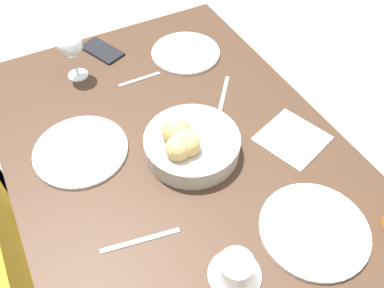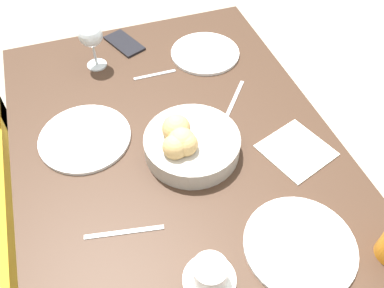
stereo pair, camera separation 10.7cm
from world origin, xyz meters
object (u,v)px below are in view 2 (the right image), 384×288
at_px(plate_near_right, 205,53).
at_px(cell_phone, 124,43).
at_px(coffee_cup, 210,274).
at_px(knife_silver, 124,232).
at_px(wine_glass, 91,36).
at_px(fork_silver, 234,100).
at_px(napkin, 296,150).
at_px(plate_far_center, 85,138).
at_px(plate_near_left, 300,246).
at_px(spoon_coffee, 155,75).
at_px(bread_basket, 189,143).

relative_size(plate_near_right, cell_phone, 1.38).
distance_m(coffee_cup, knife_silver, 0.23).
relative_size(wine_glass, fork_silver, 1.05).
bearing_deg(knife_silver, napkin, -79.77).
xyz_separation_m(plate_far_center, coffee_cup, (-0.49, -0.18, 0.02)).
xyz_separation_m(plate_near_right, cell_phone, (0.14, 0.25, -0.00)).
relative_size(plate_far_center, coffee_cup, 2.20).
distance_m(plate_near_right, cell_phone, 0.29).
height_order(knife_silver, napkin, napkin).
relative_size(plate_near_right, fork_silver, 1.55).
distance_m(plate_near_left, plate_near_right, 0.73).
relative_size(plate_near_right, knife_silver, 1.26).
distance_m(plate_far_center, wine_glass, 0.34).
distance_m(wine_glass, fork_silver, 0.48).
bearing_deg(cell_phone, plate_near_left, -166.95).
bearing_deg(plate_near_right, plate_far_center, 119.32).
bearing_deg(knife_silver, coffee_cup, -139.20).
distance_m(napkin, cell_phone, 0.71).
distance_m(plate_far_center, spoon_coffee, 0.33).
distance_m(plate_near_left, cell_phone, 0.90).
bearing_deg(knife_silver, fork_silver, -51.57).
bearing_deg(plate_near_right, coffee_cup, 160.46).
bearing_deg(fork_silver, plate_far_center, 91.23).
bearing_deg(plate_near_right, napkin, -169.81).
distance_m(knife_silver, napkin, 0.50).
bearing_deg(napkin, plate_near_left, 153.04).
height_order(plate_near_left, plate_far_center, same).
height_order(plate_near_right, napkin, plate_near_right).
xyz_separation_m(coffee_cup, spoon_coffee, (0.69, -0.07, -0.03)).
relative_size(wine_glass, coffee_cup, 1.36).
xyz_separation_m(bread_basket, coffee_cup, (-0.35, 0.07, -0.01)).
height_order(spoon_coffee, cell_phone, cell_phone).
bearing_deg(plate_near_right, plate_near_left, 176.67).
relative_size(bread_basket, plate_near_left, 1.00).
distance_m(fork_silver, napkin, 0.25).
relative_size(plate_near_right, coffee_cup, 2.00).
relative_size(fork_silver, napkin, 0.72).
height_order(coffee_cup, fork_silver, coffee_cup).
bearing_deg(knife_silver, plate_near_left, -114.16).
height_order(plate_near_left, napkin, plate_near_left).
height_order(plate_near_right, wine_glass, wine_glass).
height_order(plate_near_left, spoon_coffee, plate_near_left).
bearing_deg(bread_basket, napkin, -107.49).
bearing_deg(wine_glass, coffee_cup, -173.20).
bearing_deg(fork_silver, wine_glass, 50.22).
relative_size(plate_far_center, cell_phone, 1.51).
bearing_deg(fork_silver, napkin, -161.07).
bearing_deg(napkin, knife_silver, 100.23).
height_order(knife_silver, cell_phone, cell_phone).
relative_size(knife_silver, spoon_coffee, 1.32).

